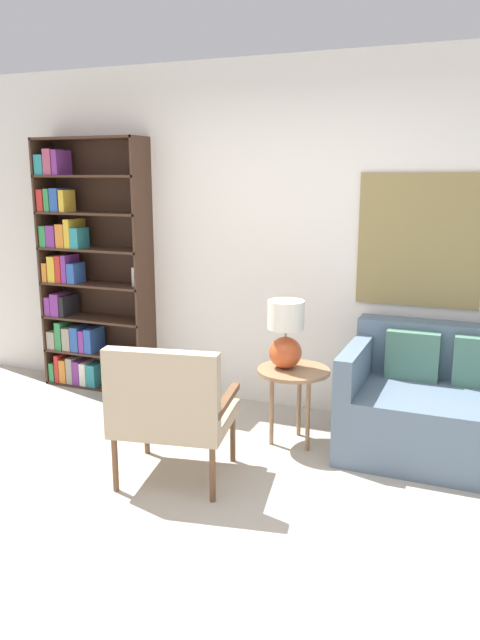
# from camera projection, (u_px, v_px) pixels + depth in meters

# --- Properties ---
(ground_plane) EXTENTS (14.00, 14.00, 0.00)m
(ground_plane) POSITION_uv_depth(u_px,v_px,m) (170.00, 531.00, 3.30)
(ground_plane) COLOR #B2A899
(wall_back) EXTENTS (6.40, 0.08, 2.70)m
(wall_back) POSITION_uv_depth(u_px,v_px,m) (296.00, 240.00, 4.80)
(wall_back) COLOR white
(wall_back) RESTS_ON ground_plane
(bookshelf) EXTENTS (0.99, 0.30, 2.14)m
(bookshelf) POSITION_uv_depth(u_px,v_px,m) (83.00, 278.00, 5.41)
(bookshelf) COLOR #422B1E
(bookshelf) RESTS_ON ground_plane
(armchair) EXTENTS (0.77, 0.72, 0.88)m
(armchair) POSITION_uv_depth(u_px,v_px,m) (170.00, 406.00, 3.69)
(armchair) COLOR brown
(armchair) RESTS_ON ground_plane
(couch) EXTENTS (1.71, 0.91, 0.83)m
(couch) POSITION_uv_depth(u_px,v_px,m) (477.00, 411.00, 4.09)
(couch) COLOR slate
(couch) RESTS_ON ground_plane
(side_table) EXTENTS (0.50, 0.50, 0.54)m
(side_table) POSITION_uv_depth(u_px,v_px,m) (293.00, 378.00, 4.28)
(side_table) COLOR #99704C
(side_table) RESTS_ON ground_plane
(table_lamp) EXTENTS (0.25, 0.25, 0.47)m
(table_lamp) POSITION_uv_depth(u_px,v_px,m) (286.00, 333.00, 4.23)
(table_lamp) COLOR #C65128
(table_lamp) RESTS_ON side_table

